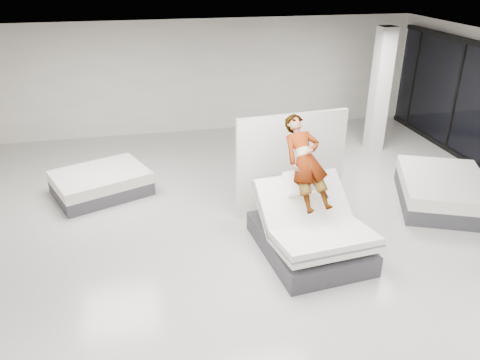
# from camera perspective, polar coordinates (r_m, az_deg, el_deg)

# --- Properties ---
(room) EXTENTS (14.00, 14.04, 3.20)m
(room) POSITION_cam_1_polar(r_m,az_deg,el_deg) (7.36, 5.05, 0.34)
(room) COLOR beige
(room) RESTS_ON ground
(hero_bed) EXTENTS (1.81, 2.27, 1.33)m
(hero_bed) POSITION_cam_1_polar(r_m,az_deg,el_deg) (8.25, 8.55, -6.34)
(hero_bed) COLOR #3D3D42
(hero_bed) RESTS_ON floor
(person) EXTENTS (0.79, 1.64, 1.45)m
(person) POSITION_cam_1_polar(r_m,az_deg,el_deg) (8.07, 7.96, 0.38)
(person) COLOR slate
(person) RESTS_ON hero_bed
(remote) EXTENTS (0.06, 0.15, 0.08)m
(remote) POSITION_cam_1_polar(r_m,az_deg,el_deg) (7.98, 10.37, -1.83)
(remote) COLOR black
(remote) RESTS_ON person
(divider_panel) EXTENTS (2.26, 0.31, 2.06)m
(divider_panel) POSITION_cam_1_polar(r_m,az_deg,el_deg) (9.29, 6.26, 1.98)
(divider_panel) COLOR silver
(divider_panel) RESTS_ON floor
(flat_bed_right_far) EXTENTS (2.38, 2.67, 0.60)m
(flat_bed_right_far) POSITION_cam_1_polar(r_m,az_deg,el_deg) (10.66, 23.42, -1.19)
(flat_bed_right_far) COLOR #3D3D42
(flat_bed_right_far) RESTS_ON floor
(flat_bed_left_far) EXTENTS (2.29, 2.04, 0.52)m
(flat_bed_left_far) POSITION_cam_1_polar(r_m,az_deg,el_deg) (10.65, -16.58, -0.35)
(flat_bed_left_far) COLOR #3D3D42
(flat_bed_left_far) RESTS_ON floor
(column) EXTENTS (0.40, 0.40, 3.20)m
(column) POSITION_cam_1_polar(r_m,az_deg,el_deg) (12.79, 16.67, 10.39)
(column) COLOR silver
(column) RESTS_ON floor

